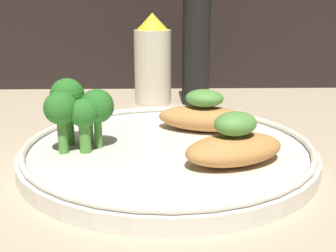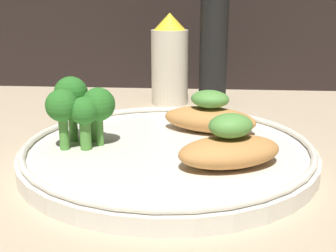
# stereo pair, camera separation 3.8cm
# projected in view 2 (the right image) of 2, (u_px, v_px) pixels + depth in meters

# --- Properties ---
(ground_plane) EXTENTS (1.80, 1.80, 0.01)m
(ground_plane) POSITION_uv_depth(u_px,v_px,m) (168.00, 166.00, 0.39)
(ground_plane) COLOR tan
(plate) EXTENTS (0.27, 0.27, 0.02)m
(plate) POSITION_uv_depth(u_px,v_px,m) (168.00, 151.00, 0.39)
(plate) COLOR silver
(plate) RESTS_ON ground_plane
(grilled_meat_front) EXTENTS (0.10, 0.08, 0.04)m
(grilled_meat_front) POSITION_uv_depth(u_px,v_px,m) (230.00, 147.00, 0.34)
(grilled_meat_front) COLOR #BC7F42
(grilled_meat_front) RESTS_ON plate
(grilled_meat_middle) EXTENTS (0.10, 0.07, 0.04)m
(grilled_meat_middle) POSITION_uv_depth(u_px,v_px,m) (209.00, 116.00, 0.43)
(grilled_meat_middle) COLOR #BC7F42
(grilled_meat_middle) RESTS_ON plate
(broccoli_bunch) EXTENTS (0.06, 0.05, 0.06)m
(broccoli_bunch) POSITION_uv_depth(u_px,v_px,m) (81.00, 105.00, 0.38)
(broccoli_bunch) COLOR #4C8E38
(broccoli_bunch) RESTS_ON plate
(sauce_bottle) EXTENTS (0.05, 0.05, 0.13)m
(sauce_bottle) POSITION_uv_depth(u_px,v_px,m) (170.00, 61.00, 0.60)
(sauce_bottle) COLOR beige
(sauce_bottle) RESTS_ON ground_plane
(pepper_grinder) EXTENTS (0.04, 0.04, 0.18)m
(pepper_grinder) POSITION_uv_depth(u_px,v_px,m) (214.00, 45.00, 0.58)
(pepper_grinder) COLOR black
(pepper_grinder) RESTS_ON ground_plane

